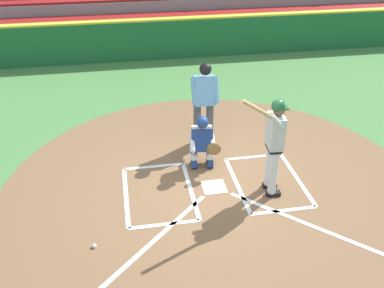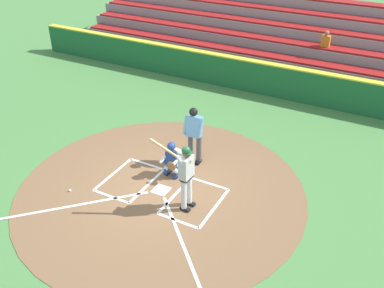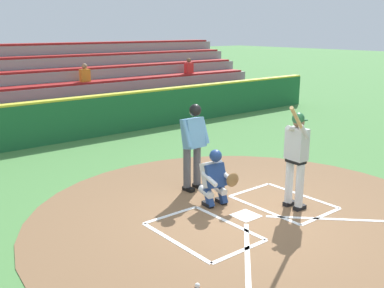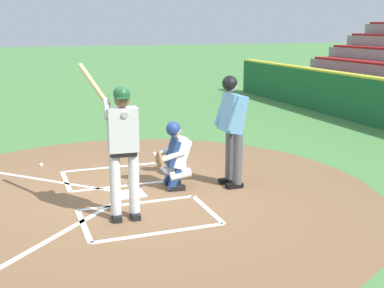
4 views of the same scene
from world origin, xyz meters
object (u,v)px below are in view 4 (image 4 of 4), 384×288
at_px(catcher, 175,154).
at_px(baseball, 41,165).
at_px(plate_umpire, 232,124).
at_px(batter, 122,143).

distance_m(catcher, baseball, 2.98).
relative_size(plate_umpire, baseball, 25.20).
distance_m(catcher, plate_umpire, 1.07).
bearing_deg(plate_umpire, batter, 112.31).
bearing_deg(catcher, batter, 133.74).
bearing_deg(batter, catcher, -46.26).
height_order(batter, baseball, batter).
xyz_separation_m(catcher, baseball, (2.13, 2.01, -0.55)).
relative_size(batter, catcher, 1.88).
distance_m(batter, catcher, 1.59).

